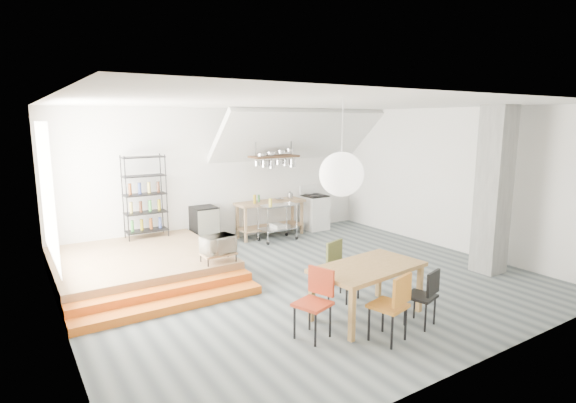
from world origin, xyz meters
TOP-DOWN VIEW (x-y plane):
  - floor at (0.00, 0.00)m, footprint 8.00×8.00m
  - wall_back at (0.00, 3.50)m, footprint 8.00×0.04m
  - wall_left at (-4.00, 0.00)m, footprint 0.04×7.00m
  - wall_right at (4.00, 0.00)m, footprint 0.04×7.00m
  - ceiling at (0.00, 0.00)m, footprint 8.00×7.00m
  - slope_ceiling at (1.80, 2.90)m, footprint 4.40×1.44m
  - window_pane at (-3.98, 1.50)m, footprint 0.02×2.50m
  - platform at (-2.50, 2.00)m, footprint 3.00×3.00m
  - step_lower at (-2.50, 0.05)m, footprint 3.00×0.35m
  - step_upper at (-2.50, 0.40)m, footprint 3.00×0.35m
  - concrete_column at (3.30, -1.50)m, footprint 0.50×0.50m
  - kitchen_counter at (1.10, 3.15)m, footprint 1.80×0.60m
  - stove at (2.50, 3.16)m, footprint 0.60×0.60m
  - pot_rack at (1.13, 2.92)m, footprint 1.20×0.50m
  - wire_shelving at (-2.00, 3.20)m, footprint 0.88×0.38m
  - microwave_shelf at (-1.40, 0.75)m, footprint 0.60×0.40m
  - paper_lantern at (-0.71, -1.83)m, footprint 0.60×0.60m
  - dining_table at (-0.11, -1.76)m, footprint 1.77×1.12m
  - chair_mustard at (-0.38, -2.56)m, footprint 0.53×0.53m
  - chair_black at (0.35, -2.46)m, footprint 0.48×0.48m
  - chair_olive at (-0.00, -0.99)m, footprint 0.55×0.55m
  - chair_red at (-1.13, -1.86)m, footprint 0.54×0.54m
  - rolling_cart at (1.04, 2.70)m, footprint 0.94×0.56m
  - mini_fridge at (-0.66, 3.20)m, footprint 0.55×0.55m
  - microwave at (-1.40, 0.75)m, footprint 0.62×0.48m
  - bowl at (1.35, 3.10)m, footprint 0.24×0.24m

SIDE VIEW (x-z plane):
  - floor at x=0.00m, z-range 0.00..0.00m
  - step_lower at x=-2.50m, z-range 0.00..0.13m
  - step_upper at x=-2.50m, z-range 0.00..0.27m
  - platform at x=-2.50m, z-range 0.00..0.40m
  - mini_fridge at x=-0.66m, z-range 0.00..0.94m
  - stove at x=2.50m, z-range -0.11..1.07m
  - chair_black at x=0.35m, z-range 0.08..0.93m
  - microwave_shelf at x=-1.40m, z-range 0.46..0.63m
  - chair_red at x=-1.13m, z-range 0.09..1.03m
  - chair_mustard at x=-0.38m, z-range 0.09..1.05m
  - chair_olive at x=0.00m, z-range 0.09..1.05m
  - rolling_cart at x=1.04m, z-range 0.13..1.04m
  - kitchen_counter at x=1.10m, z-range 0.17..1.08m
  - dining_table at x=-0.11m, z-range 0.31..1.11m
  - microwave at x=-1.40m, z-range 0.56..0.88m
  - bowl at x=1.35m, z-range 0.91..0.96m
  - wire_shelving at x=-2.00m, z-range 0.43..2.23m
  - wall_back at x=0.00m, z-range 0.00..3.20m
  - wall_left at x=-4.00m, z-range 0.00..3.20m
  - wall_right at x=4.00m, z-range 0.00..3.20m
  - concrete_column at x=3.30m, z-range 0.00..3.20m
  - window_pane at x=-3.98m, z-range 0.70..2.90m
  - pot_rack at x=1.13m, z-range 1.26..2.69m
  - paper_lantern at x=-0.71m, z-range 1.90..2.50m
  - slope_ceiling at x=1.80m, z-range 1.89..3.21m
  - ceiling at x=0.00m, z-range 3.19..3.21m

